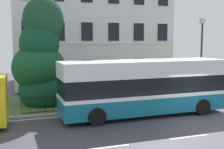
# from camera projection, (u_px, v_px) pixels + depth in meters

# --- Properties ---
(ground_plane) EXTENTS (60.00, 56.00, 0.18)m
(ground_plane) POSITION_uv_depth(u_px,v_px,m) (189.00, 117.00, 16.84)
(ground_plane) COLOR #433F4B
(georgian_townhouse) EXTENTS (14.91, 9.27, 12.99)m
(georgian_townhouse) POSITION_uv_depth(u_px,v_px,m) (87.00, 18.00, 29.56)
(georgian_townhouse) COLOR white
(georgian_townhouse) RESTS_ON ground_plane
(iron_verge_railing) EXTENTS (14.06, 0.04, 0.97)m
(iron_verge_railing) POSITION_uv_depth(u_px,v_px,m) (133.00, 98.00, 19.13)
(iron_verge_railing) COLOR black
(iron_verge_railing) RESTS_ON ground_plane
(evergreen_tree) EXTENTS (3.84, 3.58, 7.71)m
(evergreen_tree) POSITION_uv_depth(u_px,v_px,m) (42.00, 61.00, 19.46)
(evergreen_tree) COLOR #423328
(evergreen_tree) RESTS_ON ground_plane
(single_decker_bus) EXTENTS (10.02, 2.74, 3.26)m
(single_decker_bus) POSITION_uv_depth(u_px,v_px,m) (144.00, 87.00, 17.15)
(single_decker_bus) COLOR #14667F
(single_decker_bus) RESTS_ON ground_plane
(street_lamp_post) EXTENTS (0.36, 0.24, 5.89)m
(street_lamp_post) POSITION_uv_depth(u_px,v_px,m) (201.00, 52.00, 21.68)
(street_lamp_post) COLOR #333338
(street_lamp_post) RESTS_ON ground_plane
(litter_bin) EXTENTS (0.47, 0.47, 1.19)m
(litter_bin) POSITION_uv_depth(u_px,v_px,m) (90.00, 98.00, 18.79)
(litter_bin) COLOR #23472D
(litter_bin) RESTS_ON ground_plane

